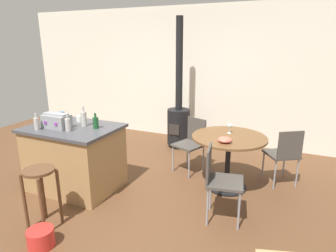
{
  "coord_description": "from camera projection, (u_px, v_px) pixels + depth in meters",
  "views": [
    {
      "loc": [
        2.08,
        -3.01,
        1.98
      ],
      "look_at": [
        0.53,
        0.42,
        0.9
      ],
      "focal_mm": 30.89,
      "sensor_mm": 36.0,
      "label": 1
    }
  ],
  "objects": [
    {
      "name": "bottle_3",
      "position": [
        96.0,
        122.0,
        3.8
      ],
      "size": [
        0.07,
        0.07,
        0.21
      ],
      "color": "#194C23",
      "rests_on": "kitchen_island"
    },
    {
      "name": "plastic_bucket",
      "position": [
        41.0,
        238.0,
        2.9
      ],
      "size": [
        0.26,
        0.26,
        0.19
      ],
      "primitive_type": "cylinder",
      "color": "red",
      "rests_on": "ground_plane"
    },
    {
      "name": "toolbox",
      "position": [
        57.0,
        121.0,
        3.82
      ],
      "size": [
        0.36,
        0.21,
        0.2
      ],
      "color": "gray",
      "rests_on": "kitchen_island"
    },
    {
      "name": "back_wall",
      "position": [
        189.0,
        75.0,
        5.98
      ],
      "size": [
        8.0,
        0.1,
        2.7
      ],
      "primitive_type": "cube",
      "color": "silver",
      "rests_on": "ground_plane"
    },
    {
      "name": "folding_chair_far",
      "position": [
        284.0,
        153.0,
        4.05
      ],
      "size": [
        0.55,
        0.55,
        0.85
      ],
      "color": "#47423D",
      "rests_on": "ground_plane"
    },
    {
      "name": "wood_stove",
      "position": [
        179.0,
        118.0,
        5.6
      ],
      "size": [
        0.44,
        0.45,
        2.45
      ],
      "color": "black",
      "rests_on": "ground_plane"
    },
    {
      "name": "serving_bowl",
      "position": [
        225.0,
        140.0,
        3.67
      ],
      "size": [
        0.18,
        0.18,
        0.07
      ],
      "primitive_type": "ellipsoid",
      "color": "#DB6651",
      "rests_on": "dining_table"
    },
    {
      "name": "wooden_stool",
      "position": [
        40.0,
        185.0,
        3.12
      ],
      "size": [
        0.33,
        0.33,
        0.69
      ],
      "color": "brown",
      "rests_on": "ground_plane"
    },
    {
      "name": "cup_1",
      "position": [
        79.0,
        119.0,
        4.13
      ],
      "size": [
        0.12,
        0.08,
        0.09
      ],
      "color": "white",
      "rests_on": "kitchen_island"
    },
    {
      "name": "bottle_0",
      "position": [
        68.0,
        124.0,
        3.68
      ],
      "size": [
        0.07,
        0.07,
        0.23
      ],
      "color": "#B7B2AD",
      "rests_on": "kitchen_island"
    },
    {
      "name": "wine_glass",
      "position": [
        230.0,
        126.0,
        4.03
      ],
      "size": [
        0.07,
        0.07,
        0.14
      ],
      "color": "silver",
      "rests_on": "dining_table"
    },
    {
      "name": "folding_chair_near",
      "position": [
        219.0,
        177.0,
        3.25
      ],
      "size": [
        0.47,
        0.47,
        0.88
      ],
      "color": "#47423D",
      "rests_on": "ground_plane"
    },
    {
      "name": "ground_plane",
      "position": [
        121.0,
        191.0,
        4.01
      ],
      "size": [
        8.8,
        8.8,
        0.0
      ],
      "primitive_type": "plane",
      "color": "brown"
    },
    {
      "name": "bottle_2",
      "position": [
        37.0,
        124.0,
        3.73
      ],
      "size": [
        0.06,
        0.06,
        0.22
      ],
      "color": "#B7B2AD",
      "rests_on": "kitchen_island"
    },
    {
      "name": "bottle_1",
      "position": [
        84.0,
        118.0,
        3.9
      ],
      "size": [
        0.08,
        0.08,
        0.27
      ],
      "color": "#B7B2AD",
      "rests_on": "kitchen_island"
    },
    {
      "name": "folding_chair_left",
      "position": [
        191.0,
        141.0,
        4.54
      ],
      "size": [
        0.52,
        0.52,
        0.85
      ],
      "color": "#47423D",
      "rests_on": "ground_plane"
    },
    {
      "name": "kitchen_island",
      "position": [
        75.0,
        157.0,
        4.02
      ],
      "size": [
        1.22,
        0.9,
        0.89
      ],
      "color": "#A37A4C",
      "rests_on": "ground_plane"
    },
    {
      "name": "cup_0",
      "position": [
        62.0,
        115.0,
        4.29
      ],
      "size": [
        0.12,
        0.08,
        0.11
      ],
      "color": "#4C7099",
      "rests_on": "kitchen_island"
    },
    {
      "name": "dining_table",
      "position": [
        228.0,
        149.0,
        3.96
      ],
      "size": [
        1.01,
        1.01,
        0.76
      ],
      "color": "black",
      "rests_on": "ground_plane"
    }
  ]
}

